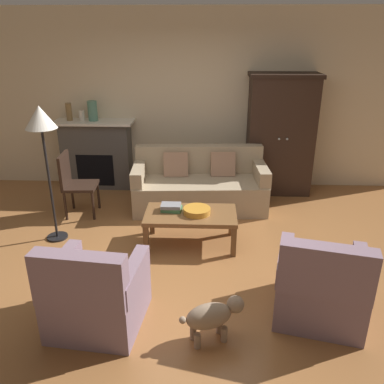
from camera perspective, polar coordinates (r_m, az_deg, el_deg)
ground_plane at (r=4.61m, az=-1.42°, el=-9.91°), size 9.60×9.60×0.00m
back_wall at (r=6.53m, az=-0.06°, el=13.01°), size 7.20×0.10×2.80m
fireplace at (r=6.73m, az=-13.52°, el=5.39°), size 1.26×0.48×1.12m
armoire at (r=6.40m, az=12.57°, el=8.05°), size 1.06×0.57×1.87m
couch at (r=5.85m, az=1.10°, el=0.86°), size 1.97×0.96×0.86m
coffee_table at (r=4.78m, az=-0.19°, el=-3.64°), size 1.10×0.60×0.42m
fruit_bowl at (r=4.74m, az=0.72°, el=-2.71°), size 0.33×0.33×0.07m
book_stack at (r=4.81m, az=-3.00°, el=-2.23°), size 0.26×0.19×0.09m
mantel_vase_bronze at (r=6.66m, az=-17.30°, el=10.96°), size 0.09×0.09×0.27m
mantel_vase_cream at (r=6.61m, az=-15.58°, el=10.56°), size 0.09×0.09×0.16m
mantel_vase_jade at (r=6.54m, az=-14.12°, el=11.26°), size 0.15×0.15×0.31m
armchair_near_left at (r=3.67m, az=-13.68°, el=-14.26°), size 0.85×0.85×0.88m
armchair_near_right at (r=3.84m, az=17.99°, el=-12.93°), size 0.92×0.92×0.88m
side_chair_wooden at (r=5.76m, az=-16.66°, el=1.60°), size 0.47×0.47×0.90m
floor_lamp at (r=4.88m, az=-20.90°, el=8.93°), size 0.36×0.36×1.68m
dog at (r=3.47m, az=2.98°, el=-17.36°), size 0.54×0.33×0.39m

